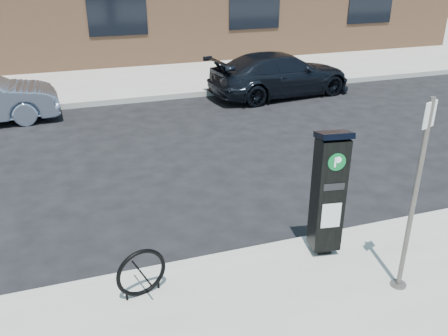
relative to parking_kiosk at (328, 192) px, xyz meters
name	(u,v)px	position (x,y,z in m)	size (l,w,h in m)	color
ground	(242,260)	(-1.02, 0.35, -1.04)	(120.00, 120.00, 0.00)	black
sidewalk_far	(115,59)	(-1.02, 14.35, -0.96)	(60.00, 12.00, 0.15)	gray
curb_near	(243,256)	(-1.02, 0.33, -0.96)	(60.00, 0.12, 0.16)	#9E9B93
curb_far	(141,99)	(-1.02, 8.37, -0.96)	(60.00, 0.12, 0.16)	#9E9B93
parking_kiosk	(328,192)	(0.00, 0.00, 0.00)	(0.45, 0.41, 1.73)	black
sign_pole	(414,200)	(0.50, -0.95, 0.27)	(0.20, 0.19, 2.34)	#55504B
bike_rack	(141,273)	(-2.45, -0.11, -0.59)	(0.60, 0.20, 0.61)	black
car_dark	(280,74)	(2.96, 7.75, -0.42)	(1.74, 4.28, 1.24)	black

